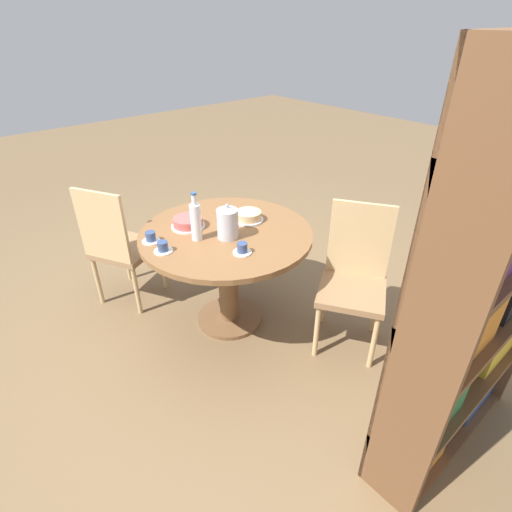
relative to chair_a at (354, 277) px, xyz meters
name	(u,v)px	position (x,y,z in m)	size (l,w,h in m)	color
ground_plane	(230,319)	(0.51, -0.69, -0.51)	(14.00, 14.00, 0.00)	brown
dining_table	(227,252)	(0.51, -0.69, 0.08)	(1.14, 1.14, 0.75)	brown
chair_a	(354,277)	(0.00, 0.00, 0.00)	(0.58, 0.58, 0.98)	tan
chair_b	(119,245)	(0.97, -1.41, 0.00)	(0.57, 0.57, 0.98)	tan
bookshelf	(482,291)	(0.25, 0.80, 0.44)	(1.04, 0.28, 1.94)	brown
coffee_pot	(228,223)	(0.55, -0.62, 0.34)	(0.14, 0.14, 0.23)	silver
water_bottle	(196,221)	(0.71, -0.72, 0.37)	(0.07, 0.07, 0.32)	silver
cake_main	(188,223)	(0.66, -0.91, 0.27)	(0.23, 0.23, 0.07)	silver
cake_second	(248,216)	(0.29, -0.72, 0.27)	(0.21, 0.21, 0.07)	silver
cup_a	(151,238)	(0.95, -0.89, 0.27)	(0.11, 0.11, 0.07)	silver
cup_b	(242,249)	(0.61, -0.40, 0.27)	(0.11, 0.11, 0.07)	silver
cup_c	(163,248)	(0.96, -0.73, 0.27)	(0.11, 0.11, 0.07)	silver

